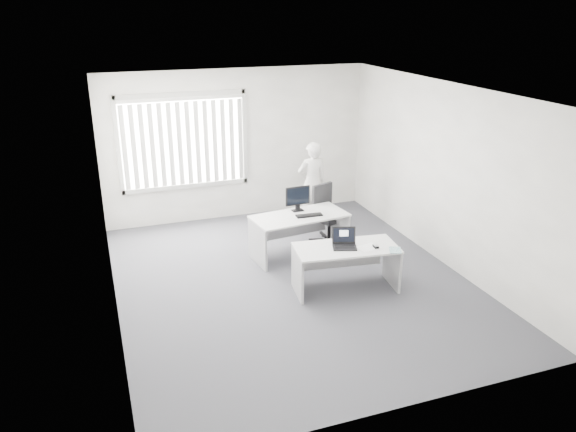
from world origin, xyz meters
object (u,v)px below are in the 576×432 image
object	(u,v)px
office_chair	(327,224)
person	(312,183)
monitor	(298,199)
laptop	(345,239)
desk_near	(346,259)
desk_far	(299,226)

from	to	relation	value
office_chair	person	bearing A→B (deg)	64.87
person	monitor	xyz separation A→B (m)	(-0.71, -1.14, 0.13)
office_chair	person	distance (m)	1.07
monitor	laptop	bearing A→B (deg)	-88.46
person	monitor	bearing A→B (deg)	57.22
desk_near	desk_far	xyz separation A→B (m)	(-0.20, 1.33, 0.02)
desk_near	desk_far	distance (m)	1.34
desk_far	laptop	xyz separation A→B (m)	(0.17, -1.35, 0.29)
desk_far	laptop	size ratio (longest dim) A/B	4.83
office_chair	laptop	bearing A→B (deg)	-125.69
person	laptop	bearing A→B (deg)	76.91
person	laptop	xyz separation A→B (m)	(-0.59, -2.69, 0.02)
desk_far	monitor	xyz separation A→B (m)	(0.05, 0.21, 0.40)
desk_near	laptop	distance (m)	0.32
desk_near	office_chair	distance (m)	1.78
office_chair	monitor	distance (m)	0.88
desk_near	laptop	bearing A→B (deg)	-146.98
person	desk_far	bearing A→B (deg)	59.89
person	monitor	world-z (taller)	person
desk_near	laptop	size ratio (longest dim) A/B	4.60
desk_near	office_chair	bearing A→B (deg)	82.16
laptop	monitor	size ratio (longest dim) A/B	0.80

